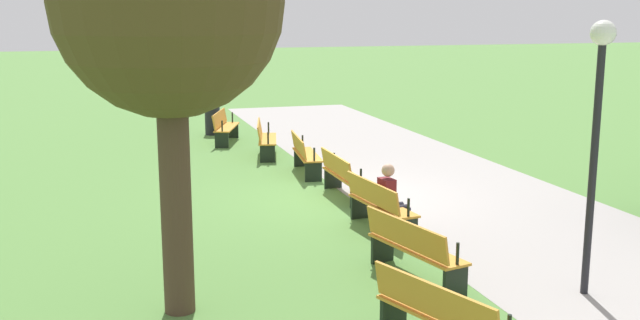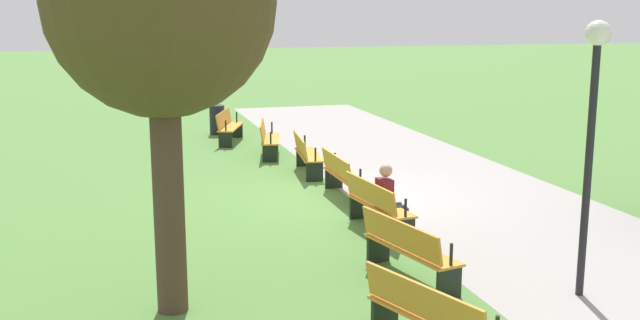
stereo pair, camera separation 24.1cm
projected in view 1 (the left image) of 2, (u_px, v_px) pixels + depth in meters
The scene contains 13 objects.
ground_plane at pixel (346, 197), 14.96m from camera, with size 120.00×120.00×0.00m, color #54843D.
path_paving at pixel (451, 189), 15.63m from camera, with size 28.53×4.59×0.01m, color #A39E99.
bench_0 at pixel (224, 126), 21.05m from camera, with size 1.84×1.05×0.89m.
bench_1 at pixel (265, 138), 19.11m from camera, with size 1.85×0.87×0.89m.
bench_2 at pixel (304, 154), 17.03m from camera, with size 1.83×0.67×0.89m.
bench_3 at pixel (342, 175), 14.85m from camera, with size 1.79×0.47×0.89m.
bench_4 at pixel (379, 204), 12.59m from camera, with size 1.83×0.67×0.89m.
bench_5 at pixel (413, 247), 10.29m from camera, with size 1.85×0.87×0.89m.
bench_6 at pixel (441, 317), 7.97m from camera, with size 1.84×1.05×0.89m.
person_seated at pixel (391, 196), 12.46m from camera, with size 0.37×0.55×1.20m.
tree_0 at pixel (168, 6), 8.57m from camera, with size 2.70×2.70×5.15m.
lamp_post at pixel (598, 104), 9.40m from camera, with size 0.32×0.32×3.59m.
trash_bin at pixel (212, 120), 22.45m from camera, with size 0.45×0.45×0.88m, color black.
Camera 1 is at (13.75, -4.68, 3.70)m, focal length 41.70 mm.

